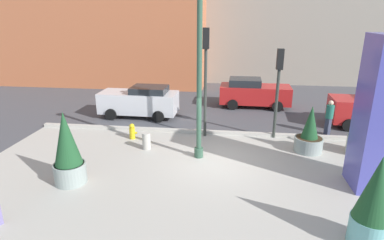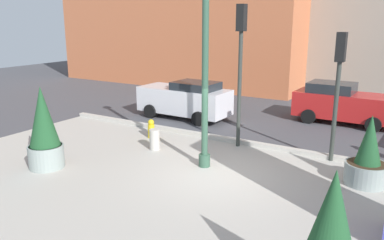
% 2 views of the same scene
% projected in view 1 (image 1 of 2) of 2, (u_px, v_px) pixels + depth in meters
% --- Properties ---
extents(ground_plane, '(60.00, 60.00, 0.00)m').
position_uv_depth(ground_plane, '(219.00, 128.00, 16.43)').
color(ground_plane, '#47474C').
extents(plaza_pavement, '(18.00, 10.00, 0.02)m').
position_uv_depth(plaza_pavement, '(210.00, 188.00, 10.78)').
color(plaza_pavement, '#ADA89E').
rests_on(plaza_pavement, ground_plane).
extents(curb_strip, '(18.00, 0.24, 0.16)m').
position_uv_depth(curb_strip, '(218.00, 132.00, 15.58)').
color(curb_strip, '#B7B2A8').
rests_on(curb_strip, ground_plane).
extents(lamp_post, '(0.44, 0.44, 6.48)m').
position_uv_depth(lamp_post, '(199.00, 81.00, 12.11)').
color(lamp_post, '#335642').
rests_on(lamp_post, ground_plane).
extents(art_pillar_blue, '(1.41, 1.41, 5.03)m').
position_uv_depth(art_pillar_blue, '(384.00, 116.00, 10.09)').
color(art_pillar_blue, '#4C4CAD').
rests_on(art_pillar_blue, ground_plane).
extents(potted_plant_curbside, '(1.08, 1.08, 2.58)m').
position_uv_depth(potted_plant_curbside, '(67.00, 151.00, 10.74)').
color(potted_plant_curbside, gray).
rests_on(potted_plant_curbside, ground_plane).
extents(potted_plant_near_left, '(1.18, 1.18, 2.01)m').
position_uv_depth(potted_plant_near_left, '(309.00, 135.00, 13.41)').
color(potted_plant_near_left, gray).
rests_on(potted_plant_near_left, ground_plane).
extents(potted_plant_by_pillar, '(0.96, 0.96, 2.45)m').
position_uv_depth(potted_plant_by_pillar, '(374.00, 203.00, 7.77)').
color(potted_plant_by_pillar, '#6BB2B2').
rests_on(potted_plant_by_pillar, ground_plane).
extents(potted_plant_near_right, '(0.97, 0.97, 2.03)m').
position_uv_depth(potted_plant_near_right, '(361.00, 132.00, 13.10)').
color(potted_plant_near_right, gray).
rests_on(potted_plant_near_right, ground_plane).
extents(fire_hydrant, '(0.36, 0.26, 0.75)m').
position_uv_depth(fire_hydrant, '(132.00, 131.00, 14.89)').
color(fire_hydrant, gold).
rests_on(fire_hydrant, ground_plane).
extents(concrete_bollard, '(0.36, 0.36, 0.75)m').
position_uv_depth(concrete_bollard, '(146.00, 141.00, 13.75)').
color(concrete_bollard, '#B2ADA3').
rests_on(concrete_bollard, ground_plane).
extents(traffic_light_far_side, '(0.28, 0.42, 4.14)m').
position_uv_depth(traffic_light_far_side, '(278.00, 79.00, 14.30)').
color(traffic_light_far_side, '#333833').
rests_on(traffic_light_far_side, ground_plane).
extents(traffic_light_corner, '(0.28, 0.42, 5.02)m').
position_uv_depth(traffic_light_corner, '(206.00, 66.00, 14.32)').
color(traffic_light_corner, '#333833').
rests_on(traffic_light_corner, ground_plane).
extents(car_curb_west, '(4.33, 2.06, 1.78)m').
position_uv_depth(car_curb_west, '(254.00, 93.00, 19.96)').
color(car_curb_west, red).
rests_on(car_curb_west, ground_plane).
extents(car_curb_east, '(3.93, 2.21, 1.89)m').
position_uv_depth(car_curb_east, '(372.00, 109.00, 16.35)').
color(car_curb_east, red).
rests_on(car_curb_east, ground_plane).
extents(car_passing_lane, '(4.36, 2.01, 1.76)m').
position_uv_depth(car_passing_lane, '(140.00, 101.00, 18.01)').
color(car_passing_lane, silver).
rests_on(car_passing_lane, ground_plane).
extents(pedestrian_crossing, '(0.51, 0.51, 1.71)m').
position_uv_depth(pedestrian_crossing, '(329.00, 116.00, 15.24)').
color(pedestrian_crossing, '#33384C').
rests_on(pedestrian_crossing, ground_plane).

